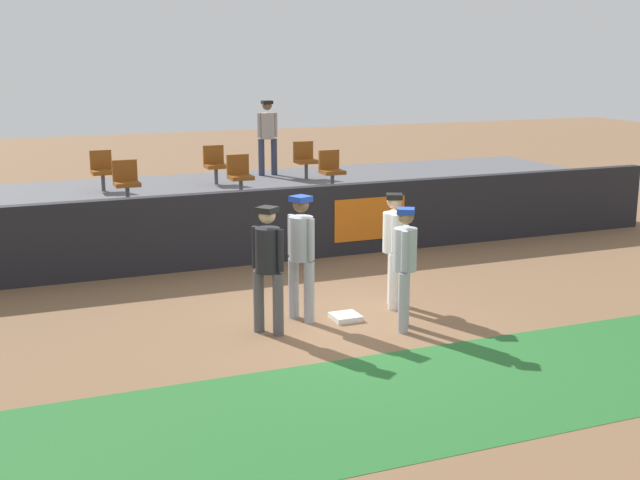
{
  "coord_description": "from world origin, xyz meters",
  "views": [
    {
      "loc": [
        -4.6,
        -10.47,
        3.88
      ],
      "look_at": [
        0.19,
        1.2,
        1.0
      ],
      "focal_mm": 46.45,
      "sensor_mm": 36.0,
      "label": 1
    }
  ],
  "objects": [
    {
      "name": "seat_front_right",
      "position": [
        2.14,
        5.35,
        1.5
      ],
      "size": [
        0.45,
        0.44,
        0.84
      ],
      "color": "#4C4C51",
      "rests_on": "bleacher_platform"
    },
    {
      "name": "seat_back_center",
      "position": [
        0.13,
        7.15,
        1.5
      ],
      "size": [
        0.46,
        0.44,
        0.84
      ],
      "color": "#4C4C51",
      "rests_on": "bleacher_platform"
    },
    {
      "name": "seat_back_right",
      "position": [
        2.26,
        7.15,
        1.5
      ],
      "size": [
        0.47,
        0.44,
        0.84
      ],
      "color": "#4C4C51",
      "rests_on": "bleacher_platform"
    },
    {
      "name": "grass_foreground_strip",
      "position": [
        0.0,
        -2.69,
        0.0
      ],
      "size": [
        18.0,
        2.8,
        0.01
      ],
      "primitive_type": "cube",
      "color": "#26662B",
      "rests_on": "ground_plane"
    },
    {
      "name": "player_fielder_home",
      "position": [
        1.14,
        0.53,
        1.03
      ],
      "size": [
        0.49,
        0.49,
        1.78
      ],
      "rotation": [
        0.0,
        0.0,
        -2.0
      ],
      "color": "white",
      "rests_on": "ground_plane"
    },
    {
      "name": "spectator_hooded",
      "position": [
        1.63,
        7.96,
        2.04
      ],
      "size": [
        0.49,
        0.34,
        1.74
      ],
      "rotation": [
        0.0,
        0.0,
        3.11
      ],
      "color": "#33384C",
      "rests_on": "bleacher_platform"
    },
    {
      "name": "seat_front_left",
      "position": [
        -2.1,
        5.35,
        1.5
      ],
      "size": [
        0.47,
        0.44,
        0.84
      ],
      "color": "#4C4C51",
      "rests_on": "bleacher_platform"
    },
    {
      "name": "first_base",
      "position": [
        0.19,
        0.2,
        0.04
      ],
      "size": [
        0.4,
        0.4,
        0.08
      ],
      "primitive_type": "cube",
      "color": "white",
      "rests_on": "ground_plane"
    },
    {
      "name": "ground_plane",
      "position": [
        0.0,
        0.0,
        0.0
      ],
      "size": [
        60.0,
        60.0,
        0.0
      ],
      "primitive_type": "plane",
      "color": "brown"
    },
    {
      "name": "seat_front_center",
      "position": [
        0.15,
        5.35,
        1.5
      ],
      "size": [
        0.46,
        0.44,
        0.84
      ],
      "color": "#4C4C51",
      "rests_on": "bleacher_platform"
    },
    {
      "name": "player_umpire",
      "position": [
        -1.06,
        0.05,
        1.05
      ],
      "size": [
        0.48,
        0.48,
        1.81
      ],
      "rotation": [
        0.0,
        0.0,
        -0.91
      ],
      "color": "#4C4C51",
      "rests_on": "ground_plane"
    },
    {
      "name": "seat_back_left",
      "position": [
        -2.3,
        7.15,
        1.5
      ],
      "size": [
        0.44,
        0.44,
        0.84
      ],
      "color": "#4C4C51",
      "rests_on": "bleacher_platform"
    },
    {
      "name": "player_coach_visitor",
      "position": [
        0.79,
        -0.49,
        1.02
      ],
      "size": [
        0.46,
        0.46,
        1.76
      ],
      "rotation": [
        0.0,
        0.0,
        -2.12
      ],
      "color": "#9EA3AD",
      "rests_on": "ground_plane"
    },
    {
      "name": "player_runner_visitor",
      "position": [
        -0.42,
        0.43,
        1.08
      ],
      "size": [
        0.46,
        0.49,
        1.86
      ],
      "rotation": [
        0.0,
        0.0,
        -1.18
      ],
      "color": "#9EA3AD",
      "rests_on": "ground_plane"
    },
    {
      "name": "bleacher_platform",
      "position": [
        0.0,
        6.48,
        0.51
      ],
      "size": [
        18.0,
        4.8,
        1.02
      ],
      "primitive_type": "cube",
      "color": "#59595E",
      "rests_on": "ground_plane"
    },
    {
      "name": "field_wall",
      "position": [
        0.01,
        3.91,
        0.69
      ],
      "size": [
        18.0,
        0.26,
        1.39
      ],
      "color": "black",
      "rests_on": "ground_plane"
    }
  ]
}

